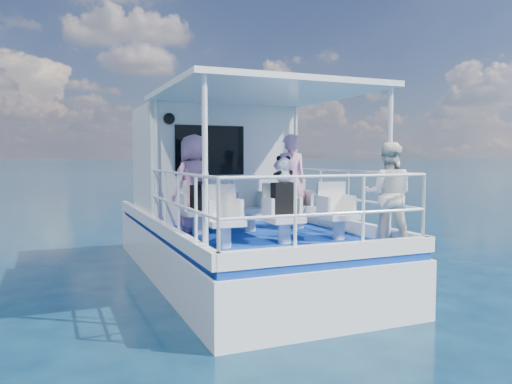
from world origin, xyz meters
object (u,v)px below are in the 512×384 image
panda (283,169)px  passenger_port_fwd (194,183)px  passenger_stbd_aft (388,195)px  backpack_center (283,200)px

panda → passenger_port_fwd: bearing=118.1°
passenger_port_fwd → passenger_stbd_aft: 3.17m
passenger_port_fwd → panda: bearing=93.3°
passenger_port_fwd → backpack_center: bearing=93.8°
passenger_stbd_aft → panda: bearing=-1.0°
backpack_center → panda: 0.43m
backpack_center → panda: (-0.01, -0.01, 0.43)m
passenger_port_fwd → panda: (0.85, -1.60, 0.25)m
passenger_stbd_aft → passenger_port_fwd: bearing=-15.5°
backpack_center → panda: bearing=-138.8°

